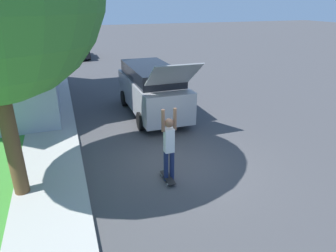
# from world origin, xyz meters

# --- Properties ---
(ground_plane) EXTENTS (120.00, 120.00, 0.00)m
(ground_plane) POSITION_xyz_m (0.00, 0.00, 0.00)
(ground_plane) COLOR #3D3D3F
(sidewalk) EXTENTS (1.80, 80.00, 0.10)m
(sidewalk) POSITION_xyz_m (-3.60, 6.00, 0.05)
(sidewalk) COLOR #9E9E99
(sidewalk) RESTS_ON ground_plane
(suv_parked) EXTENTS (2.04, 5.69, 2.75)m
(suv_parked) POSITION_xyz_m (0.56, 4.47, 1.12)
(suv_parked) COLOR gray
(suv_parked) RESTS_ON ground_plane
(car_down_street) EXTENTS (1.88, 4.42, 1.38)m
(car_down_street) POSITION_xyz_m (-1.49, 20.24, 0.68)
(car_down_street) COLOR black
(car_down_street) RESTS_ON ground_plane
(skateboarder) EXTENTS (0.41, 0.24, 2.07)m
(skateboarder) POSITION_xyz_m (-0.53, -0.71, 1.08)
(skateboarder) COLOR #192347
(skateboarder) RESTS_ON ground_plane
(skateboard) EXTENTS (0.22, 0.77, 0.10)m
(skateboard) POSITION_xyz_m (-0.57, -0.74, 0.08)
(skateboard) COLOR black
(skateboard) RESTS_ON ground_plane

